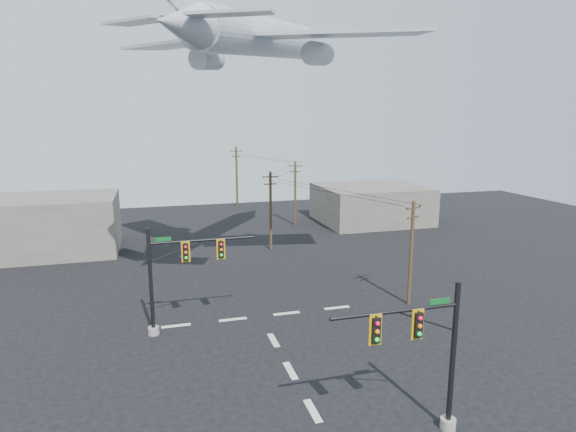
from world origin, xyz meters
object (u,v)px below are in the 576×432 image
object	(u,v)px
signal_mast_far	(174,277)
utility_pole_d	(237,175)
signal_mast_near	(429,357)
utility_pole_a	(411,251)
utility_pole_c	(295,192)
airliner	(261,37)
utility_pole_b	(271,209)

from	to	relation	value
signal_mast_far	utility_pole_d	world-z (taller)	utility_pole_d
signal_mast_near	utility_pole_d	xyz separation A→B (m)	(1.79, 59.96, 1.25)
signal_mast_far	utility_pole_a	size ratio (longest dim) A/B	0.90
utility_pole_c	airliner	xyz separation A→B (m)	(-8.94, -20.04, 16.22)
utility_pole_a	utility_pole_d	xyz separation A→B (m)	(-5.52, 45.67, 0.81)
utility_pole_d	airliner	distance (m)	39.70
signal_mast_far	utility_pole_d	bearing A→B (deg)	75.22
signal_mast_far	utility_pole_d	xyz separation A→B (m)	(12.11, 45.90, 1.13)
utility_pole_a	utility_pole_b	bearing A→B (deg)	88.23
utility_pole_a	utility_pole_c	distance (m)	29.45
utility_pole_a	signal_mast_far	bearing A→B (deg)	159.36
signal_mast_far	utility_pole_d	distance (m)	47.49
signal_mast_far	utility_pole_c	size ratio (longest dim) A/B	0.85
utility_pole_b	airliner	bearing A→B (deg)	-104.45
utility_pole_c	utility_pole_d	xyz separation A→B (m)	(-5.09, 16.23, 0.56)
signal_mast_near	signal_mast_far	distance (m)	17.44
signal_mast_near	utility_pole_a	bearing A→B (deg)	62.90
utility_pole_b	utility_pole_c	size ratio (longest dim) A/B	1.00
utility_pole_d	airliner	bearing A→B (deg)	-93.79
utility_pole_b	utility_pole_d	xyz separation A→B (m)	(1.02, 27.33, 0.56)
utility_pole_b	utility_pole_c	world-z (taller)	utility_pole_b
utility_pole_b	airliner	distance (m)	18.74
utility_pole_b	airliner	size ratio (longest dim) A/B	0.33
utility_pole_b	utility_pole_a	bearing A→B (deg)	-67.19
utility_pole_c	airliner	distance (m)	27.29
airliner	utility_pole_a	bearing A→B (deg)	-98.39
utility_pole_d	airliner	world-z (taller)	airliner
airliner	utility_pole_b	bearing A→B (deg)	19.03
signal_mast_far	signal_mast_near	bearing A→B (deg)	-53.71
signal_mast_near	utility_pole_b	world-z (taller)	utility_pole_b
signal_mast_far	utility_pole_a	xyz separation A→B (m)	(17.63, 0.23, 0.32)
utility_pole_a	utility_pole_d	bearing A→B (deg)	75.50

